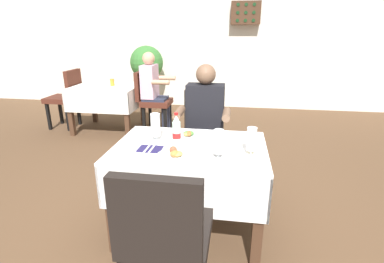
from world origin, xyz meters
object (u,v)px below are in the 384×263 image
at_px(beer_glass_left, 219,143).
at_px(background_dining_table, 108,96).
at_px(chair_near_camera_side, 166,235).
at_px(chair_far_diner_seat, 202,133).
at_px(main_dining_table, 190,167).
at_px(beer_glass_middle, 251,141).
at_px(seated_diner_far, 204,122).
at_px(beer_glass_right, 156,127).
at_px(cola_bottle_primary, 176,132).
at_px(potted_plant_corner, 147,66).
at_px(wall_bottle_rack, 246,13).
at_px(plate_far_diner, 192,135).
at_px(background_table_tumbler, 112,82).
at_px(plate_near_camera, 174,155).
at_px(napkin_cutlery_set, 150,149).
at_px(background_chair_left, 66,95).
at_px(background_chair_right, 151,98).
at_px(background_patron, 154,88).

distance_m(beer_glass_left, background_dining_table, 3.18).
bearing_deg(chair_near_camera_side, chair_far_diner_seat, 90.00).
relative_size(main_dining_table, beer_glass_middle, 5.77).
height_order(seated_diner_far, beer_glass_right, seated_diner_far).
bearing_deg(cola_bottle_primary, potted_plant_corner, 110.30).
bearing_deg(beer_glass_left, wall_bottle_rack, 87.13).
height_order(plate_far_diner, background_table_tumbler, background_table_tumbler).
height_order(chair_near_camera_side, beer_glass_middle, chair_near_camera_side).
bearing_deg(beer_glass_middle, beer_glass_left, -158.37).
bearing_deg(potted_plant_corner, wall_bottle_rack, 10.63).
xyz_separation_m(chair_far_diner_seat, plate_near_camera, (-0.07, -1.01, 0.19)).
distance_m(main_dining_table, seated_diner_far, 0.70).
xyz_separation_m(beer_glass_left, wall_bottle_rack, (0.21, 4.24, 1.05)).
height_order(beer_glass_middle, background_table_tumbler, beer_glass_middle).
relative_size(cola_bottle_primary, napkin_cutlery_set, 1.35).
xyz_separation_m(napkin_cutlery_set, background_chair_left, (-2.17, 2.44, -0.18)).
relative_size(cola_bottle_primary, background_chair_right, 0.27).
relative_size(beer_glass_right, background_patron, 0.17).
relative_size(beer_glass_right, napkin_cutlery_set, 1.13).
distance_m(plate_near_camera, plate_far_diner, 0.42).
height_order(chair_near_camera_side, plate_near_camera, chair_near_camera_side).
height_order(main_dining_table, background_table_tumbler, background_table_tumbler).
bearing_deg(background_chair_left, cola_bottle_primary, -44.90).
bearing_deg(beer_glass_right, wall_bottle_rack, 79.70).
relative_size(chair_far_diner_seat, chair_near_camera_side, 1.00).
height_order(seated_diner_far, beer_glass_middle, seated_diner_far).
xyz_separation_m(main_dining_table, plate_far_diner, (-0.02, 0.20, 0.19)).
height_order(background_table_tumbler, wall_bottle_rack, wall_bottle_rack).
distance_m(background_dining_table, background_chair_left, 0.72).
bearing_deg(beer_glass_middle, background_chair_left, 140.09).
xyz_separation_m(napkin_cutlery_set, background_chair_right, (-0.72, 2.44, -0.18)).
bearing_deg(wall_bottle_rack, beer_glass_left, -92.87).
distance_m(seated_diner_far, potted_plant_corner, 3.38).
distance_m(plate_far_diner, background_chair_right, 2.35).
relative_size(chair_far_diner_seat, background_chair_left, 1.00).
xyz_separation_m(background_chair_left, background_patron, (1.49, 0.00, 0.16)).
height_order(seated_diner_far, plate_near_camera, seated_diner_far).
bearing_deg(seated_diner_far, plate_near_camera, -96.75).
relative_size(background_chair_left, background_chair_right, 1.00).
xyz_separation_m(beer_glass_right, cola_bottle_primary, (0.19, -0.10, 0.00)).
xyz_separation_m(background_chair_left, background_table_tumbler, (0.82, 0.00, 0.23)).
bearing_deg(beer_glass_middle, background_table_tumbler, 130.51).
bearing_deg(chair_far_diner_seat, plate_near_camera, -94.15).
bearing_deg(main_dining_table, chair_near_camera_side, -90.00).
height_order(seated_diner_far, plate_far_diner, seated_diner_far).
height_order(background_chair_left, background_patron, background_patron).
xyz_separation_m(background_chair_left, background_chair_right, (1.45, 0.00, 0.00)).
bearing_deg(potted_plant_corner, beer_glass_left, -66.39).
relative_size(main_dining_table, background_chair_left, 1.17).
height_order(cola_bottle_primary, background_chair_left, cola_bottle_primary).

